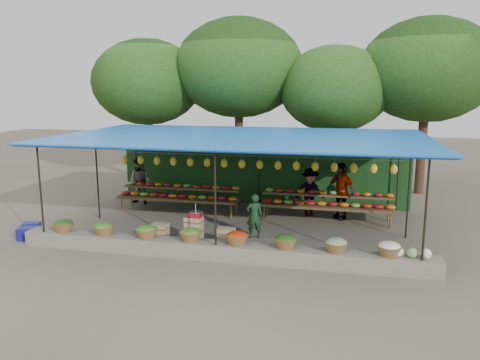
% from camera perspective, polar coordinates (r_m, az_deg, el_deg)
% --- Properties ---
extents(ground, '(60.00, 60.00, 0.00)m').
position_cam_1_polar(ground, '(14.45, 0.18, -5.76)').
color(ground, brown).
rests_on(ground, ground).
extents(stone_curb, '(10.60, 0.55, 0.40)m').
position_cam_1_polar(stone_curb, '(11.85, -2.76, -8.59)').
color(stone_curb, '#6C6856').
rests_on(stone_curb, ground).
extents(stall_canopy, '(10.80, 6.60, 2.82)m').
position_cam_1_polar(stall_canopy, '(13.97, 0.24, 4.89)').
color(stall_canopy, black).
rests_on(stall_canopy, ground).
extents(produce_baskets, '(8.98, 0.58, 0.34)m').
position_cam_1_polar(produce_baskets, '(11.76, -3.25, -6.88)').
color(produce_baskets, brown).
rests_on(produce_baskets, stone_curb).
extents(netting_backdrop, '(10.60, 0.06, 2.50)m').
position_cam_1_polar(netting_backdrop, '(17.17, 2.48, 1.22)').
color(netting_backdrop, '#1D4819').
rests_on(netting_backdrop, ground).
extents(tree_row, '(16.51, 5.50, 7.12)m').
position_cam_1_polar(tree_row, '(19.75, 5.61, 12.53)').
color(tree_row, black).
rests_on(tree_row, ground).
extents(fruit_table_left, '(4.21, 0.95, 0.93)m').
position_cam_1_polar(fruit_table_left, '(16.24, -7.38, -1.75)').
color(fruit_table_left, '#47321C').
rests_on(fruit_table_left, ground).
extents(fruit_table_right, '(4.21, 0.95, 0.93)m').
position_cam_1_polar(fruit_table_right, '(15.28, 10.53, -2.66)').
color(fruit_table_right, '#47321C').
rests_on(fruit_table_right, ground).
extents(crate_counter, '(2.37, 0.37, 0.77)m').
position_cam_1_polar(crate_counter, '(12.90, -5.76, -6.46)').
color(crate_counter, '#9E8B5A').
rests_on(crate_counter, ground).
extents(weighing_scale, '(0.36, 0.36, 0.38)m').
position_cam_1_polar(weighing_scale, '(12.72, -5.42, -4.13)').
color(weighing_scale, '#B40E20').
rests_on(weighing_scale, crate_counter).
extents(vendor_seated, '(0.54, 0.44, 1.28)m').
position_cam_1_polar(vendor_seated, '(13.28, 1.76, -4.41)').
color(vendor_seated, '#18361D').
rests_on(vendor_seated, ground).
extents(customer_left, '(0.89, 0.73, 1.69)m').
position_cam_1_polar(customer_left, '(17.50, -12.08, -0.17)').
color(customer_left, slate).
rests_on(customer_left, ground).
extents(customer_mid, '(1.18, 0.92, 1.61)m').
position_cam_1_polar(customer_mid, '(15.72, 8.49, -1.47)').
color(customer_mid, slate).
rests_on(customer_mid, ground).
extents(customer_right, '(1.14, 1.02, 1.86)m').
position_cam_1_polar(customer_right, '(15.49, 12.18, -1.32)').
color(customer_right, slate).
rests_on(customer_right, ground).
extents(blue_crate_front, '(0.66, 0.55, 0.34)m').
position_cam_1_polar(blue_crate_front, '(14.57, -24.34, -5.94)').
color(blue_crate_front, navy).
rests_on(blue_crate_front, ground).
extents(blue_crate_back, '(0.56, 0.47, 0.29)m').
position_cam_1_polar(blue_crate_back, '(15.22, -24.09, -5.31)').
color(blue_crate_back, navy).
rests_on(blue_crate_back, ground).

